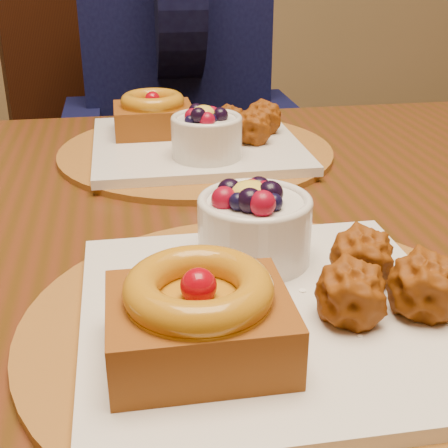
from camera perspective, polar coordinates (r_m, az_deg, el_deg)
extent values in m
cube|color=#3E250B|center=(0.68, -0.21, -0.82)|extent=(1.60, 0.90, 0.04)
cylinder|color=brown|center=(0.48, 4.11, -9.27)|extent=(0.38, 0.38, 0.01)
cube|color=silver|center=(0.48, 4.14, -8.27)|extent=(0.28, 0.28, 0.01)
cube|color=#4D2207|center=(0.41, -2.27, -9.41)|extent=(0.12, 0.10, 0.04)
torus|color=#9B5A09|center=(0.40, -2.34, -5.93)|extent=(0.10, 0.10, 0.02)
sphere|color=maroon|center=(0.40, -2.35, -5.68)|extent=(0.02, 0.02, 0.02)
sphere|color=#863B09|center=(0.51, 12.42, -3.07)|extent=(0.05, 0.05, 0.05)
sphere|color=#863B09|center=(0.46, 11.45, -6.31)|extent=(0.05, 0.05, 0.05)
sphere|color=#863B09|center=(0.48, 17.76, -5.56)|extent=(0.05, 0.05, 0.05)
cylinder|color=silver|center=(0.53, 2.80, -0.57)|extent=(0.10, 0.10, 0.05)
torus|color=silver|center=(0.52, 2.86, 2.11)|extent=(0.10, 0.10, 0.01)
ellipsoid|color=yellow|center=(0.52, 2.45, 2.90)|extent=(0.03, 0.03, 0.02)
cylinder|color=brown|center=(0.88, -2.58, 6.68)|extent=(0.38, 0.38, 0.01)
cube|color=silver|center=(0.87, -2.59, 7.30)|extent=(0.28, 0.28, 0.01)
cube|color=#4D2207|center=(0.91, -6.47, 9.49)|extent=(0.11, 0.09, 0.04)
torus|color=#9B5A09|center=(0.90, -6.56, 11.14)|extent=(0.09, 0.09, 0.02)
sphere|color=maroon|center=(0.90, -6.56, 11.27)|extent=(0.02, 0.02, 0.02)
sphere|color=#863B09|center=(0.86, 2.62, 8.71)|extent=(0.04, 0.04, 0.04)
sphere|color=#863B09|center=(0.90, 0.33, 9.46)|extent=(0.04, 0.04, 0.04)
sphere|color=#863B09|center=(0.91, 3.60, 9.59)|extent=(0.04, 0.04, 0.04)
cylinder|color=silver|center=(0.80, -1.59, 7.88)|extent=(0.09, 0.09, 0.05)
torus|color=silver|center=(0.79, -1.61, 9.62)|extent=(0.09, 0.09, 0.01)
ellipsoid|color=yellow|center=(0.79, -1.91, 10.17)|extent=(0.03, 0.03, 0.02)
cube|color=black|center=(1.54, -7.89, 2.37)|extent=(0.59, 0.59, 0.04)
cylinder|color=black|center=(1.43, -10.73, -10.60)|extent=(0.04, 0.04, 0.43)
cylinder|color=black|center=(1.58, 2.02, -6.26)|extent=(0.04, 0.04, 0.43)
cylinder|color=black|center=(1.74, -15.98, -4.33)|extent=(0.04, 0.04, 0.43)
cylinder|color=black|center=(1.87, -4.93, -1.27)|extent=(0.04, 0.04, 0.43)
cube|color=black|center=(1.65, -11.63, 12.06)|extent=(0.42, 0.21, 0.46)
cube|color=black|center=(1.38, -4.40, 11.03)|extent=(0.37, 0.19, 0.53)
cube|color=black|center=(1.26, -12.77, 8.41)|extent=(0.07, 0.27, 0.07)
cube|color=black|center=(1.30, 4.87, 9.38)|extent=(0.07, 0.27, 0.07)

